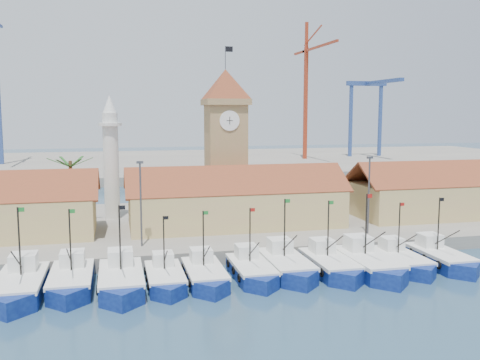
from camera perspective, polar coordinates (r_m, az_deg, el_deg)
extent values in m
plane|color=navy|center=(48.91, 4.83, -11.32)|extent=(400.00, 400.00, 0.00)
cube|color=gray|center=(71.13, -1.18, -4.79)|extent=(140.00, 32.00, 1.50)
cube|color=gray|center=(155.41, -7.84, 1.76)|extent=(240.00, 80.00, 2.00)
cube|color=#0B1756|center=(50.03, -22.36, -10.77)|extent=(3.79, 8.57, 1.95)
cube|color=#0B1756|center=(46.03, -23.21, -12.38)|extent=(3.79, 3.79, 1.95)
cube|color=silver|center=(49.75, -22.41, -9.70)|extent=(3.86, 8.81, 0.38)
cube|color=silver|center=(51.55, -22.08, -8.10)|extent=(2.27, 2.38, 1.51)
cylinder|color=black|center=(49.50, -22.48, -6.16)|extent=(0.15, 0.15, 6.06)
cube|color=#197226|center=(48.91, -22.33, -2.94)|extent=(0.54, 0.02, 0.38)
cube|color=#0B1756|center=(50.25, -17.54, -10.52)|extent=(3.56, 8.06, 1.83)
cube|color=#0B1756|center=(46.43, -17.91, -12.01)|extent=(3.56, 3.56, 1.83)
cube|color=silver|center=(49.98, -17.58, -9.51)|extent=(3.64, 8.29, 0.36)
cube|color=silver|center=(51.70, -17.45, -8.01)|extent=(2.14, 2.24, 1.43)
cylinder|color=black|center=(49.75, -17.66, -6.20)|extent=(0.14, 0.14, 5.70)
cube|color=#197226|center=(49.20, -17.48, -3.19)|extent=(0.51, 0.02, 0.36)
cube|color=#0B1756|center=(49.12, -12.55, -10.73)|extent=(3.73, 8.44, 1.92)
cube|color=#0B1756|center=(45.12, -12.48, -12.36)|extent=(3.73, 3.73, 1.92)
cube|color=silver|center=(48.84, -12.59, -9.66)|extent=(3.80, 8.67, 0.37)
cube|color=silver|center=(50.63, -12.64, -8.05)|extent=(2.24, 2.34, 1.49)
cylinder|color=black|center=(48.58, -12.69, -6.11)|extent=(0.15, 0.15, 5.97)
cube|color=black|center=(48.03, -12.46, -2.88)|extent=(0.53, 0.02, 0.37)
cube|color=#0B1756|center=(49.44, -8.01, -10.61)|extent=(3.16, 7.15, 1.63)
cube|color=#0B1756|center=(46.06, -7.58, -11.95)|extent=(3.16, 3.16, 1.63)
cube|color=silver|center=(49.20, -8.02, -9.70)|extent=(3.22, 7.35, 0.32)
cube|color=silver|center=(50.71, -8.22, -8.34)|extent=(1.90, 1.99, 1.26)
cylinder|color=black|center=(48.97, -8.12, -6.72)|extent=(0.13, 0.13, 5.06)
cube|color=black|center=(48.48, -7.91, -4.02)|extent=(0.45, 0.02, 0.32)
cube|color=#0B1756|center=(49.90, -3.80, -10.36)|extent=(3.31, 7.49, 1.70)
cube|color=#0B1756|center=(46.39, -3.03, -11.73)|extent=(3.31, 3.31, 1.70)
cube|color=silver|center=(49.65, -3.81, -9.42)|extent=(3.38, 7.70, 0.33)
cube|color=silver|center=(51.22, -4.17, -8.02)|extent=(1.99, 2.08, 1.32)
cylinder|color=black|center=(49.41, -3.93, -6.33)|extent=(0.13, 0.13, 5.29)
cube|color=#197226|center=(48.93, -3.68, -3.51)|extent=(0.47, 0.02, 0.33)
cube|color=#0B1756|center=(51.14, 1.20, -9.90)|extent=(3.32, 7.51, 1.71)
cube|color=#0B1756|center=(47.69, 2.34, -11.19)|extent=(3.32, 3.32, 1.71)
cube|color=silver|center=(50.89, 1.20, -8.99)|extent=(3.38, 7.72, 0.33)
cube|color=silver|center=(52.44, 0.68, -7.64)|extent=(1.99, 2.09, 1.33)
cylinder|color=black|center=(50.67, 1.07, -5.96)|extent=(0.13, 0.13, 5.31)
cube|color=#A5140F|center=(50.22, 1.34, -3.20)|extent=(0.47, 0.02, 0.33)
cube|color=#0B1756|center=(52.57, 4.91, -9.40)|extent=(3.64, 8.23, 1.87)
cube|color=#0B1756|center=(48.86, 6.44, -10.72)|extent=(3.64, 3.64, 1.87)
cube|color=silver|center=(52.32, 4.92, -8.42)|extent=(3.71, 8.46, 0.36)
cube|color=silver|center=(53.99, 4.25, -7.00)|extent=(2.18, 2.29, 1.45)
cylinder|color=black|center=(52.09, 4.78, -5.18)|extent=(0.15, 0.15, 5.82)
cube|color=#197226|center=(51.66, 5.09, -2.24)|extent=(0.52, 0.02, 0.36)
cube|color=#0B1756|center=(53.39, 9.51, -9.23)|extent=(3.53, 8.00, 1.82)
cube|color=#0B1756|center=(49.90, 11.31, -10.45)|extent=(3.53, 3.53, 1.82)
cube|color=silver|center=(53.14, 9.53, -8.29)|extent=(3.60, 8.22, 0.35)
cube|color=silver|center=(54.72, 8.74, -6.94)|extent=(2.12, 2.22, 1.41)
cylinder|color=black|center=(52.92, 9.38, -5.20)|extent=(0.14, 0.14, 5.65)
cube|color=#197226|center=(52.52, 9.70, -2.38)|extent=(0.50, 0.02, 0.35)
cube|color=#0B1756|center=(54.25, 13.44, -9.01)|extent=(3.85, 8.70, 1.98)
cube|color=#0B1756|center=(50.57, 15.68, -10.28)|extent=(3.85, 3.85, 1.98)
cube|color=silver|center=(53.98, 13.47, -8.01)|extent=(3.92, 8.94, 0.38)
cube|color=silver|center=(55.65, 12.49, -6.58)|extent=(2.31, 2.42, 1.54)
cylinder|color=black|center=(53.75, 13.30, -4.69)|extent=(0.15, 0.15, 6.15)
cube|color=#A5140F|center=(53.37, 13.65, -1.67)|extent=(0.55, 0.02, 0.38)
cube|color=#0B1756|center=(56.55, 16.72, -8.54)|extent=(3.30, 7.48, 1.70)
cube|color=#0B1756|center=(53.49, 18.74, -9.52)|extent=(3.30, 3.30, 1.70)
cube|color=silver|center=(56.33, 16.76, -7.70)|extent=(3.37, 7.68, 0.33)
cube|color=silver|center=(57.72, 15.85, -6.54)|extent=(1.98, 2.08, 1.32)
cylinder|color=black|center=(56.13, 16.61, -4.98)|extent=(0.13, 0.13, 5.29)
cube|color=#A5140F|center=(55.79, 16.91, -2.50)|extent=(0.47, 0.02, 0.33)
cube|color=#0B1756|center=(58.70, 20.53, -8.09)|extent=(3.48, 7.87, 1.79)
cube|color=#0B1756|center=(55.61, 22.80, -9.04)|extent=(3.48, 3.48, 1.79)
cube|color=silver|center=(58.48, 20.57, -7.24)|extent=(3.55, 8.09, 0.35)
cube|color=silver|center=(59.89, 19.55, -6.08)|extent=(2.09, 2.19, 1.39)
cylinder|color=black|center=(58.28, 20.41, -4.48)|extent=(0.14, 0.14, 5.57)
cube|color=black|center=(57.97, 20.73, -1.96)|extent=(0.50, 0.02, 0.35)
cube|color=tan|center=(66.72, -0.47, -2.96)|extent=(26.00, 10.00, 4.50)
cube|color=brown|center=(63.75, 0.02, -0.03)|extent=(27.04, 5.13, 3.21)
cube|color=brown|center=(68.59, -0.93, 0.48)|extent=(27.04, 5.13, 3.21)
cube|color=tan|center=(80.04, 22.49, -1.81)|extent=(30.00, 10.00, 4.50)
cube|color=brown|center=(77.58, 23.70, 0.66)|extent=(31.20, 5.13, 3.21)
cube|color=brown|center=(81.60, 21.60, 1.05)|extent=(31.20, 5.13, 3.21)
cube|color=#A07852|center=(71.84, -1.53, 1.99)|extent=(5.00, 5.00, 15.00)
cube|color=#A07852|center=(71.56, -1.56, 8.30)|extent=(5.80, 5.80, 0.80)
pyramid|color=brown|center=(71.64, -1.56, 10.14)|extent=(5.80, 5.80, 4.00)
cylinder|color=white|center=(69.06, -1.12, 6.35)|extent=(2.60, 0.15, 2.60)
cube|color=black|center=(68.98, -1.10, 6.35)|extent=(0.08, 0.02, 1.00)
cube|color=black|center=(68.98, -1.10, 6.35)|extent=(0.80, 0.02, 0.08)
cylinder|color=#3F3F44|center=(71.91, -1.57, 12.93)|extent=(0.10, 0.10, 3.00)
cube|color=black|center=(72.13, -1.17, 13.79)|extent=(1.00, 0.03, 0.70)
cylinder|color=silver|center=(72.39, -13.57, 1.43)|extent=(2.00, 2.00, 14.00)
cylinder|color=silver|center=(72.07, -13.70, 5.79)|extent=(3.00, 3.00, 0.40)
cone|color=silver|center=(72.06, -13.76, 7.85)|extent=(1.80, 1.80, 2.40)
cylinder|color=brown|center=(70.97, -17.54, -1.25)|extent=(0.44, 0.44, 8.00)
cube|color=#1F551D|center=(70.44, -16.52, 1.84)|extent=(2.80, 0.35, 1.18)
cube|color=#1F551D|center=(71.69, -17.03, 1.91)|extent=(1.71, 2.60, 1.18)
cube|color=#1F551D|center=(71.80, -18.15, 1.87)|extent=(1.71, 2.60, 1.18)
cube|color=#1F551D|center=(70.66, -18.79, 1.77)|extent=(2.80, 0.35, 1.18)
cube|color=#1F551D|center=(69.39, -18.31, 1.69)|extent=(1.71, 2.60, 1.18)
cube|color=#1F551D|center=(69.28, -17.16, 1.73)|extent=(1.71, 2.60, 1.18)
cylinder|color=#3F3F44|center=(56.91, -10.53, -2.55)|extent=(0.20, 0.20, 9.00)
cube|color=#3F3F44|center=(56.34, -10.63, 1.87)|extent=(0.70, 0.25, 0.25)
cylinder|color=#3F3F44|center=(63.61, 13.57, -1.61)|extent=(0.20, 0.20, 9.00)
cube|color=#3F3F44|center=(63.10, 13.68, 2.34)|extent=(0.70, 0.25, 0.25)
cube|color=#9D3018|center=(158.84, 7.01, 8.09)|extent=(1.00, 1.00, 32.36)
cube|color=#9D3018|center=(150.62, 8.44, 13.91)|extent=(0.60, 24.76, 0.60)
cube|color=#9D3018|center=(164.49, 6.47, 13.37)|extent=(0.60, 10.00, 0.60)
cube|color=#9D3018|center=(160.38, 7.12, 15.14)|extent=(0.80, 0.80, 7.00)
cube|color=#2D4789|center=(169.87, 11.72, 6.19)|extent=(0.90, 0.90, 22.00)
cube|color=#2D4789|center=(174.32, 14.72, 6.13)|extent=(0.90, 0.90, 22.00)
cube|color=#2D4789|center=(172.25, 13.35, 9.98)|extent=(13.00, 1.40, 1.40)
cube|color=#2D4789|center=(163.37, 14.94, 10.10)|extent=(1.40, 22.00, 1.00)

